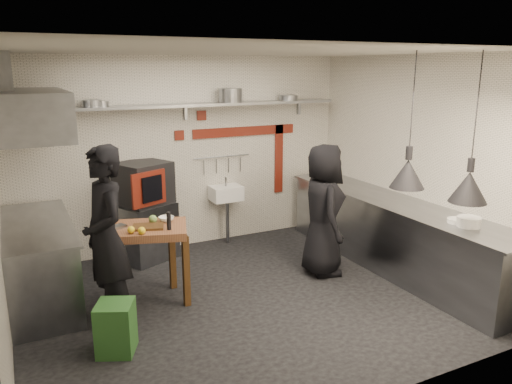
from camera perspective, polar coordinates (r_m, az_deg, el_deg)
name	(u,v)px	position (r m, az deg, el deg)	size (l,w,h in m)	color
floor	(248,299)	(5.98, -0.87, -12.09)	(5.00, 5.00, 0.00)	black
ceiling	(247,51)	(5.37, -0.99, 15.82)	(5.00, 5.00, 0.00)	beige
wall_back	(186,154)	(7.42, -7.99, 4.35)	(5.00, 0.04, 2.80)	silver
wall_front	(371,240)	(3.80, 12.99, -5.34)	(5.00, 0.04, 2.80)	silver
wall_right	(418,163)	(6.94, 18.05, 3.12)	(0.04, 4.20, 2.80)	silver
red_band_horiz	(245,131)	(7.71, -1.27, 6.96)	(1.70, 0.02, 0.14)	maroon
red_band_vert	(279,159)	(8.06, 2.62, 3.80)	(0.14, 0.02, 1.10)	maroon
red_tile_a	(202,115)	(7.41, -6.23, 8.69)	(0.14, 0.02, 0.14)	maroon
red_tile_b	(179,135)	(7.33, -8.76, 6.42)	(0.14, 0.02, 0.14)	maroon
back_shelf	(189,105)	(7.16, -7.72, 9.82)	(4.60, 0.34, 0.04)	slate
shelf_bracket_left	(42,117)	(6.95, -23.23, 7.86)	(0.04, 0.06, 0.24)	slate
shelf_bracket_mid	(185,111)	(7.31, -8.08, 9.11)	(0.04, 0.06, 0.24)	slate
shelf_bracket_right	(299,107)	(8.12, 4.91, 9.68)	(0.04, 0.06, 0.24)	slate
pan_far_left	(92,103)	(6.85, -18.24, 9.61)	(0.25, 0.25, 0.09)	slate
pan_mid_left	(101,104)	(6.87, -17.33, 9.60)	(0.21, 0.21, 0.07)	slate
stock_pot	(230,95)	(7.39, -2.94, 10.99)	(0.34, 0.34, 0.20)	slate
pan_right	(288,98)	(7.83, 3.71, 10.72)	(0.29, 0.29, 0.08)	slate
oven_stand	(145,231)	(7.19, -12.54, -4.39)	(0.70, 0.64, 0.80)	slate
combi_oven	(143,183)	(7.01, -12.75, 0.99)	(0.64, 0.59, 0.58)	black
oven_door	(149,189)	(6.67, -12.15, 0.36)	(0.54, 0.03, 0.46)	maroon
oven_glass	(152,189)	(6.66, -11.77, 0.36)	(0.32, 0.01, 0.34)	black
hand_sink	(226,193)	(7.57, -3.45, -0.13)	(0.46, 0.34, 0.22)	white
sink_tap	(226,182)	(7.53, -3.47, 1.20)	(0.03, 0.03, 0.14)	slate
sink_drain	(227,222)	(7.66, -3.28, -3.39)	(0.06, 0.06, 0.66)	slate
utensil_rail	(222,157)	(7.59, -3.93, 4.06)	(0.02, 0.02, 0.90)	slate
counter_right	(393,235)	(6.94, 15.38, -4.81)	(0.70, 3.80, 0.90)	slate
counter_right_top	(395,202)	(6.81, 15.63, -1.10)	(0.76, 3.90, 0.03)	slate
plate_stack	(469,222)	(5.97, 23.14, -3.15)	(0.25, 0.25, 0.11)	white
small_bowl_right	(456,221)	(6.06, 21.85, -3.07)	(0.19, 0.19, 0.05)	white
counter_left	(40,264)	(6.28, -23.48, -7.51)	(0.70, 1.90, 0.90)	slate
counter_left_top	(35,225)	(6.14, -23.90, -3.46)	(0.76, 2.00, 0.03)	slate
extractor_hood	(28,114)	(5.91, -24.61, 8.10)	(0.78, 1.60, 0.50)	slate
green_bin	(116,328)	(5.05, -15.73, -14.72)	(0.33, 0.33, 0.50)	#265822
prep_table	(147,265)	(5.84, -12.40, -8.17)	(0.92, 0.64, 0.92)	brown
cutting_board	(148,227)	(5.62, -12.23, -3.90)	(0.33, 0.23, 0.03)	#492C13
pepper_mill	(169,221)	(5.49, -9.93, -3.26)	(0.05, 0.05, 0.20)	black
lemon_a	(131,230)	(5.47, -14.10, -4.21)	(0.08, 0.08, 0.08)	yellow
lemon_b	(142,231)	(5.42, -12.93, -4.33)	(0.08, 0.08, 0.08)	yellow
veg_ball	(153,219)	(5.75, -11.70, -3.06)	(0.10, 0.10, 0.10)	#709847
steel_tray	(117,227)	(5.69, -15.57, -3.87)	(0.18, 0.12, 0.03)	slate
bowl	(166,219)	(5.81, -10.21, -3.05)	(0.18, 0.18, 0.05)	white
heat_lamp_near	(411,121)	(5.33, 17.35, 7.72)	(0.36, 0.36, 1.39)	black
heat_lamp_far	(475,129)	(5.44, 23.73, 6.63)	(0.38, 0.38, 1.51)	black
chef_left	(106,238)	(5.30, -16.79, -5.08)	(0.69, 0.46, 1.91)	black
chef_right	(323,210)	(6.47, 7.69, -2.05)	(0.83, 0.54, 1.71)	black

